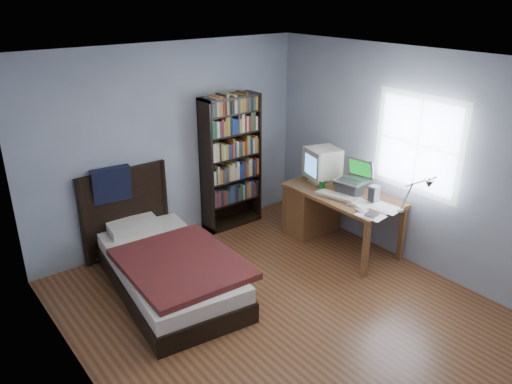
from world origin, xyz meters
TOP-DOWN VIEW (x-y plane):
  - room at (0.03, -0.00)m, footprint 4.20×4.24m
  - desk at (1.51, 0.96)m, footprint 0.75×1.47m
  - crt_monitor at (1.54, 0.98)m, footprint 0.49×0.46m
  - laptop at (1.56, 0.48)m, footprint 0.40×0.39m
  - desk_lamp at (1.50, -0.55)m, footprint 0.21×0.46m
  - keyboard at (1.35, 0.52)m, footprint 0.32×0.53m
  - speaker at (1.59, 0.15)m, footprint 0.10×0.10m
  - soda_can at (1.36, 0.78)m, footprint 0.07×0.07m
  - mouse at (1.46, 0.88)m, footprint 0.06×0.11m
  - phone_silver at (1.29, 0.24)m, footprint 0.07×0.11m
  - phone_grey at (1.24, 0.06)m, footprint 0.07×0.11m
  - external_drive at (1.27, -0.10)m, footprint 0.14×0.14m
  - bookshelf at (0.80, 1.94)m, footprint 0.81×0.30m
  - bed at (-0.69, 1.13)m, footprint 1.30×2.22m

SIDE VIEW (x-z plane):
  - bed at x=-0.69m, z-range -0.33..0.84m
  - desk at x=1.51m, z-range 0.05..0.78m
  - phone_silver at x=1.29m, z-range 0.73..0.75m
  - phone_grey at x=1.24m, z-range 0.73..0.75m
  - external_drive at x=1.27m, z-range 0.73..0.76m
  - keyboard at x=1.35m, z-range 0.72..0.77m
  - mouse at x=1.46m, z-range 0.73..0.77m
  - soda_can at x=1.36m, z-range 0.73..0.85m
  - speaker at x=1.59m, z-range 0.73..0.93m
  - laptop at x=1.56m, z-range 0.63..1.06m
  - bookshelf at x=0.80m, z-range 0.00..1.81m
  - crt_monitor at x=1.54m, z-range 0.76..1.23m
  - desk_lamp at x=1.50m, z-range 0.90..1.44m
  - room at x=0.03m, z-range 0.00..2.50m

